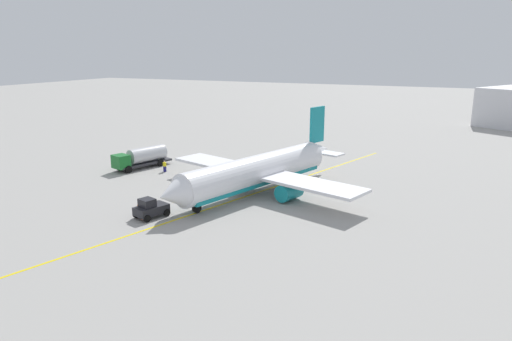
{
  "coord_description": "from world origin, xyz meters",
  "views": [
    {
      "loc": [
        52.3,
        23.74,
        17.76
      ],
      "look_at": [
        0.0,
        0.0,
        3.0
      ],
      "focal_mm": 32.77,
      "sensor_mm": 36.0,
      "label": 1
    }
  ],
  "objects_px": {
    "pushback_tug": "(150,208)",
    "safety_cone_nose": "(139,203)",
    "safety_cone_wingtip": "(144,216)",
    "refueling_worker": "(165,166)",
    "airplane": "(258,171)",
    "fuel_tanker": "(142,157)"
  },
  "relations": [
    {
      "from": "refueling_worker",
      "to": "pushback_tug",
      "type": "bearing_deg",
      "value": 30.81
    },
    {
      "from": "refueling_worker",
      "to": "safety_cone_wingtip",
      "type": "relative_size",
      "value": 2.5
    },
    {
      "from": "pushback_tug",
      "to": "safety_cone_wingtip",
      "type": "height_order",
      "value": "pushback_tug"
    },
    {
      "from": "pushback_tug",
      "to": "safety_cone_wingtip",
      "type": "relative_size",
      "value": 5.9
    },
    {
      "from": "airplane",
      "to": "safety_cone_wingtip",
      "type": "xyz_separation_m",
      "value": [
        14.16,
        -7.35,
        -2.44
      ]
    },
    {
      "from": "airplane",
      "to": "safety_cone_wingtip",
      "type": "bearing_deg",
      "value": -27.45
    },
    {
      "from": "safety_cone_wingtip",
      "to": "pushback_tug",
      "type": "bearing_deg",
      "value": 154.86
    },
    {
      "from": "fuel_tanker",
      "to": "safety_cone_wingtip",
      "type": "xyz_separation_m",
      "value": [
        18.55,
        14.55,
        -1.37
      ]
    },
    {
      "from": "fuel_tanker",
      "to": "pushback_tug",
      "type": "relative_size",
      "value": 2.44
    },
    {
      "from": "airplane",
      "to": "pushback_tug",
      "type": "bearing_deg",
      "value": -27.58
    },
    {
      "from": "airplane",
      "to": "fuel_tanker",
      "type": "height_order",
      "value": "airplane"
    },
    {
      "from": "airplane",
      "to": "refueling_worker",
      "type": "height_order",
      "value": "airplane"
    },
    {
      "from": "refueling_worker",
      "to": "airplane",
      "type": "bearing_deg",
      "value": 77.44
    },
    {
      "from": "refueling_worker",
      "to": "safety_cone_nose",
      "type": "distance_m",
      "value": 15.93
    },
    {
      "from": "fuel_tanker",
      "to": "safety_cone_nose",
      "type": "bearing_deg",
      "value": 36.66
    },
    {
      "from": "safety_cone_nose",
      "to": "refueling_worker",
      "type": "bearing_deg",
      "value": -155.71
    },
    {
      "from": "airplane",
      "to": "refueling_worker",
      "type": "relative_size",
      "value": 18.23
    },
    {
      "from": "pushback_tug",
      "to": "refueling_worker",
      "type": "xyz_separation_m",
      "value": [
        -17.21,
        -10.26,
        -0.19
      ]
    },
    {
      "from": "pushback_tug",
      "to": "safety_cone_nose",
      "type": "distance_m",
      "value": 4.64
    },
    {
      "from": "airplane",
      "to": "fuel_tanker",
      "type": "xyz_separation_m",
      "value": [
        -4.39,
        -21.9,
        -1.07
      ]
    },
    {
      "from": "fuel_tanker",
      "to": "refueling_worker",
      "type": "xyz_separation_m",
      "value": [
        0.55,
        4.66,
        -0.89
      ]
    },
    {
      "from": "refueling_worker",
      "to": "safety_cone_wingtip",
      "type": "xyz_separation_m",
      "value": [
        18.0,
        9.89,
        -0.48
      ]
    }
  ]
}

